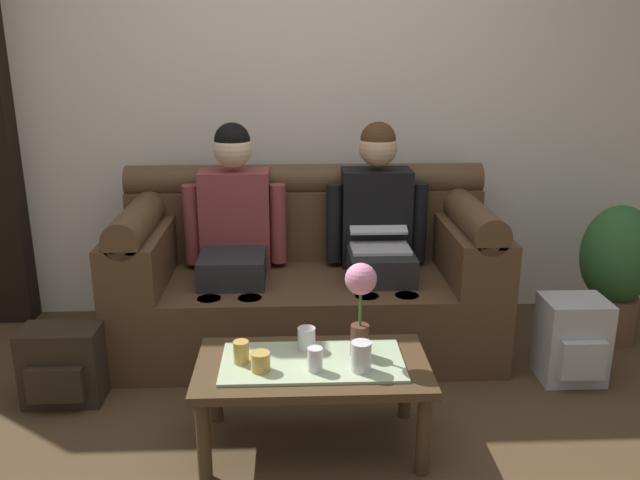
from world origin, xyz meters
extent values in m
plane|color=#4C3823|center=(0.00, 0.00, 0.00)|extent=(14.00, 14.00, 0.00)
cube|color=silver|center=(0.00, 1.70, 1.45)|extent=(6.00, 0.12, 2.90)
cube|color=#513823|center=(0.00, 1.10, 0.21)|extent=(2.02, 0.88, 0.42)
cube|color=#513823|center=(0.00, 1.43, 0.62)|extent=(2.02, 0.22, 0.40)
cylinder|color=#513823|center=(0.00, 1.43, 0.87)|extent=(2.02, 0.18, 0.18)
cube|color=#513823|center=(-0.87, 1.10, 0.56)|extent=(0.28, 0.88, 0.28)
cylinder|color=#513823|center=(-0.87, 1.10, 0.74)|extent=(0.18, 0.88, 0.18)
cube|color=#513823|center=(0.87, 1.10, 0.56)|extent=(0.28, 0.88, 0.28)
cylinder|color=#513823|center=(0.87, 1.10, 0.74)|extent=(0.18, 0.88, 0.18)
cube|color=#232326|center=(-0.39, 1.04, 0.49)|extent=(0.34, 0.40, 0.15)
cylinder|color=#232326|center=(-0.49, 0.78, 0.21)|extent=(0.12, 0.12, 0.42)
cylinder|color=#232326|center=(-0.29, 0.78, 0.21)|extent=(0.12, 0.12, 0.42)
cube|color=brown|center=(-0.39, 1.28, 0.69)|extent=(0.38, 0.22, 0.54)
cylinder|color=brown|center=(-0.62, 1.24, 0.67)|extent=(0.09, 0.09, 0.44)
cylinder|color=brown|center=(-0.15, 1.24, 0.67)|extent=(0.09, 0.09, 0.44)
sphere|color=beige|center=(-0.39, 1.26, 1.08)|extent=(0.21, 0.21, 0.21)
sphere|color=black|center=(-0.39, 1.26, 1.12)|extent=(0.19, 0.19, 0.19)
cube|color=#232326|center=(0.39, 1.04, 0.49)|extent=(0.34, 0.40, 0.15)
cylinder|color=#232326|center=(0.29, 0.78, 0.21)|extent=(0.12, 0.12, 0.42)
cylinder|color=#232326|center=(0.49, 0.78, 0.21)|extent=(0.12, 0.12, 0.42)
cube|color=black|center=(0.39, 1.28, 0.69)|extent=(0.38, 0.22, 0.54)
cylinder|color=black|center=(0.15, 1.24, 0.67)|extent=(0.09, 0.09, 0.44)
cylinder|color=black|center=(0.62, 1.24, 0.67)|extent=(0.09, 0.09, 0.44)
sphere|color=tan|center=(0.39, 1.26, 1.08)|extent=(0.21, 0.21, 0.21)
sphere|color=#472D19|center=(0.39, 1.26, 1.12)|extent=(0.19, 0.19, 0.19)
cube|color=silver|center=(0.39, 1.06, 0.58)|extent=(0.31, 0.22, 0.02)
cube|color=silver|center=(0.39, 1.21, 0.68)|extent=(0.31, 0.20, 0.10)
cube|color=black|center=(0.39, 1.20, 0.68)|extent=(0.27, 0.17, 0.08)
cube|color=#47331E|center=(0.00, 0.16, 0.36)|extent=(0.95, 0.51, 0.04)
cube|color=#B2C69E|center=(0.00, 0.16, 0.39)|extent=(0.74, 0.36, 0.01)
cylinder|color=#47331E|center=(-0.42, -0.05, 0.17)|extent=(0.06, 0.06, 0.34)
cylinder|color=#47331E|center=(0.42, -0.05, 0.17)|extent=(0.06, 0.06, 0.34)
cylinder|color=#47331E|center=(-0.42, 0.37, 0.17)|extent=(0.06, 0.06, 0.34)
cylinder|color=#47331E|center=(0.42, 0.37, 0.17)|extent=(0.06, 0.06, 0.34)
cylinder|color=brown|center=(0.19, 0.20, 0.46)|extent=(0.08, 0.08, 0.13)
cylinder|color=#3D7538|center=(0.19, 0.20, 0.60)|extent=(0.01, 0.01, 0.16)
sphere|color=pink|center=(0.19, 0.20, 0.73)|extent=(0.13, 0.13, 0.13)
cylinder|color=silver|center=(0.01, 0.08, 0.44)|extent=(0.06, 0.06, 0.10)
cylinder|color=silver|center=(-0.02, 0.27, 0.44)|extent=(0.07, 0.07, 0.09)
cylinder|color=gold|center=(-0.29, 0.16, 0.44)|extent=(0.06, 0.06, 0.09)
cylinder|color=gold|center=(-0.21, 0.09, 0.43)|extent=(0.08, 0.08, 0.08)
cylinder|color=silver|center=(0.19, 0.07, 0.45)|extent=(0.08, 0.08, 0.12)
cube|color=#B7B7BC|center=(1.31, 0.68, 0.21)|extent=(0.31, 0.25, 0.42)
cube|color=#B7B7BC|center=(1.31, 0.53, 0.17)|extent=(0.22, 0.05, 0.19)
cube|color=#2D2319|center=(-1.15, 0.57, 0.18)|extent=(0.36, 0.21, 0.37)
cube|color=#2D2319|center=(-1.15, 0.45, 0.15)|extent=(0.25, 0.05, 0.17)
cylinder|color=brown|center=(1.72, 1.12, 0.13)|extent=(0.28, 0.28, 0.26)
ellipsoid|color=#2D602D|center=(1.72, 1.12, 0.50)|extent=(0.40, 0.40, 0.56)
camera|label=1|loc=(-0.07, -2.22, 1.63)|focal=36.63mm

